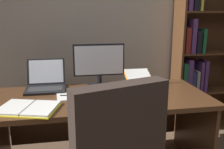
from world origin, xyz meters
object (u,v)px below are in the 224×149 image
laptop (46,83)px  reading_stand_with_book (139,77)px  computer_mouse (143,98)px  bookshelf (201,58)px  notepad (66,97)px  desk (100,113)px  keyboard (106,101)px  monitor (99,65)px  pen (68,95)px  open_binder (28,108)px

laptop → reading_stand_with_book: size_ratio=1.25×
laptop → computer_mouse: size_ratio=3.40×
bookshelf → notepad: size_ratio=9.09×
desk → keyboard: 0.32m
laptop → notepad: size_ratio=1.68×
notepad → monitor: bearing=38.9°
computer_mouse → keyboard: bearing=180.0°
desk → monitor: monitor is taller
keyboard → reading_stand_with_book: (0.41, 0.50, 0.05)m
monitor → laptop: bearing=178.5°
reading_stand_with_book → desk: bearing=-149.2°
laptop → pen: (0.20, -0.27, -0.04)m
computer_mouse → open_binder: 0.89m
monitor → keyboard: 0.48m
reading_stand_with_book → open_binder: 1.14m
reading_stand_with_book → pen: size_ratio=2.01×
open_binder → computer_mouse: bearing=19.4°
reading_stand_with_book → open_binder: bearing=-151.0°
keyboard → open_binder: 0.59m
laptop → pen: bearing=-52.8°
reading_stand_with_book → pen: reading_stand_with_book is taller
monitor → notepad: (-0.31, -0.25, -0.20)m
computer_mouse → open_binder: bearing=-176.8°
computer_mouse → reading_stand_with_book: reading_stand_with_book is taller
laptop → desk: bearing=-22.8°
desk → bookshelf: bookshelf is taller
bookshelf → open_binder: size_ratio=3.93×
reading_stand_with_book → open_binder: size_ratio=0.58×
computer_mouse → notepad: (-0.61, 0.18, -0.02)m
open_binder → keyboard: bearing=21.0°
monitor → computer_mouse: (0.30, -0.44, -0.19)m
keyboard → computer_mouse: size_ratio=4.04×
computer_mouse → notepad: bearing=163.6°
notepad → laptop: bearing=124.4°
keyboard → notepad: 0.36m
desk → laptop: 0.58m
laptop → open_binder: size_ratio=0.73×
bookshelf → keyboard: 1.56m
desk → open_binder: open_binder is taller
monitor → notepad: bearing=-141.1°
reading_stand_with_book → notepad: bearing=-156.2°
keyboard → open_binder: size_ratio=0.86×
computer_mouse → pen: size_ratio=0.74×
desk → monitor: bearing=84.7°
keyboard → pen: (-0.29, 0.18, 0.00)m
keyboard → reading_stand_with_book: size_ratio=1.49×
monitor → open_binder: bearing=-140.4°
desk → notepad: bearing=-167.6°
desk → reading_stand_with_book: size_ratio=6.50×
desk → monitor: size_ratio=3.80×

